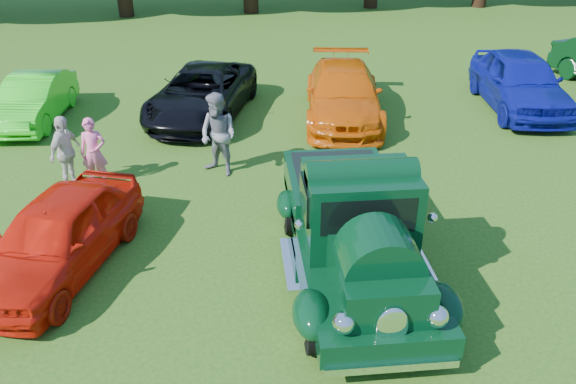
{
  "coord_description": "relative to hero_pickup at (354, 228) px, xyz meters",
  "views": [
    {
      "loc": [
        -0.45,
        -7.17,
        5.9
      ],
      "look_at": [
        0.42,
        1.67,
        1.1
      ],
      "focal_mm": 35.0,
      "sensor_mm": 36.0,
      "label": 1
    }
  ],
  "objects": [
    {
      "name": "ground",
      "position": [
        -1.44,
        -0.67,
        -0.9
      ],
      "size": [
        120.0,
        120.0,
        0.0
      ],
      "primitive_type": "plane",
      "color": "#245213",
      "rests_on": "ground"
    },
    {
      "name": "hero_pickup",
      "position": [
        0.0,
        0.0,
        0.0
      ],
      "size": [
        2.46,
        5.29,
        2.07
      ],
      "color": "black",
      "rests_on": "ground"
    },
    {
      "name": "red_convertible",
      "position": [
        -5.03,
        0.6,
        -0.22
      ],
      "size": [
        2.72,
        4.28,
        1.36
      ],
      "primitive_type": "imported",
      "rotation": [
        0.0,
        0.0,
        -0.31
      ],
      "color": "red",
      "rests_on": "ground"
    },
    {
      "name": "back_car_lime",
      "position": [
        -7.58,
        8.03,
        -0.25
      ],
      "size": [
        1.56,
        3.99,
        1.3
      ],
      "primitive_type": "imported",
      "rotation": [
        0.0,
        0.0,
        -0.05
      ],
      "color": "#28D71C",
      "rests_on": "ground"
    },
    {
      "name": "back_car_black",
      "position": [
        -2.84,
        8.0,
        -0.19
      ],
      "size": [
        3.56,
        5.5,
        1.41
      ],
      "primitive_type": "imported",
      "rotation": [
        0.0,
        0.0,
        -0.26
      ],
      "color": "black",
      "rests_on": "ground"
    },
    {
      "name": "back_car_orange",
      "position": [
        1.2,
        7.41,
        -0.15
      ],
      "size": [
        2.79,
        5.38,
        1.49
      ],
      "primitive_type": "imported",
      "rotation": [
        0.0,
        0.0,
        -0.14
      ],
      "color": "#D45407",
      "rests_on": "ground"
    },
    {
      "name": "back_car_blue",
      "position": [
        6.62,
        7.75,
        -0.05
      ],
      "size": [
        2.54,
        5.13,
        1.68
      ],
      "primitive_type": "imported",
      "rotation": [
        0.0,
        0.0,
        -0.11
      ],
      "color": "#0C138B",
      "rests_on": "ground"
    },
    {
      "name": "spectator_pink",
      "position": [
        -5.06,
        3.82,
        -0.11
      ],
      "size": [
        0.58,
        0.39,
        1.58
      ],
      "primitive_type": "imported",
      "rotation": [
        0.0,
        0.0,
        -0.02
      ],
      "color": "pink",
      "rests_on": "ground"
    },
    {
      "name": "spectator_grey",
      "position": [
        -2.31,
        4.12,
        0.07
      ],
      "size": [
        1.19,
        1.17,
        1.94
      ],
      "primitive_type": "imported",
      "rotation": [
        0.0,
        0.0,
        -0.7
      ],
      "color": "slate",
      "rests_on": "ground"
    },
    {
      "name": "spectator_white",
      "position": [
        -5.64,
        3.79,
        -0.06
      ],
      "size": [
        0.73,
        1.06,
        1.66
      ],
      "primitive_type": "imported",
      "rotation": [
        0.0,
        0.0,
        1.2
      ],
      "color": "beige",
      "rests_on": "ground"
    }
  ]
}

